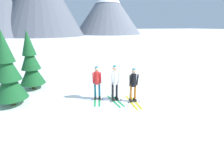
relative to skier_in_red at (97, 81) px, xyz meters
The scene contains 7 objects.
ground_plane 1.22m from the skier_in_red, 30.93° to the right, with size 400.00×400.00×0.00m, color white.
skier_in_red is the anchor object (origin of this frame).
skier_in_white 0.92m from the skier_in_red, 31.64° to the right, with size 0.61×1.57×1.85m.
skier_in_black 1.82m from the skier_in_red, 30.17° to the right, with size 0.61×1.71×1.73m.
pine_tree_near 4.31m from the skier_in_red, 138.26° to the left, with size 1.43×1.43×3.45m.
pine_tree_mid 4.11m from the skier_in_red, 169.16° to the left, with size 1.46×1.46×3.53m.
mountain_ridge_distant 69.60m from the skier_in_red, 88.65° to the left, with size 72.39×37.92×27.43m.
Camera 1 is at (-2.79, -7.67, 3.65)m, focal length 27.67 mm.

